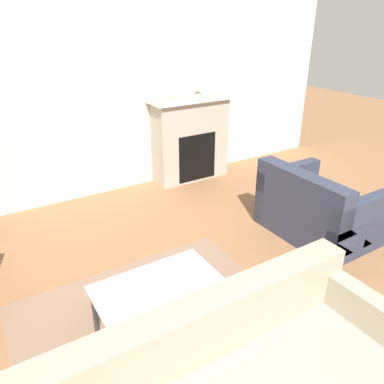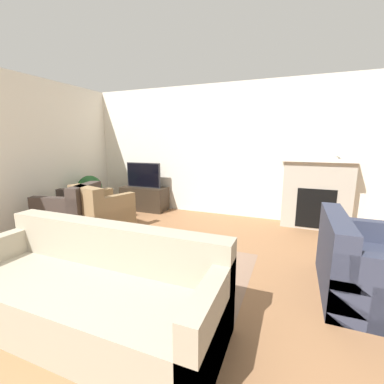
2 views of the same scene
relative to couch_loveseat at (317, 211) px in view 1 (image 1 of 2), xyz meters
The scene contains 6 objects.
wall_back 3.45m from the couch_loveseat, 132.75° to the left, with size 8.92×0.06×2.70m.
area_rug 2.26m from the couch_loveseat, behind, with size 2.17×1.77×0.00m.
fireplace 2.24m from the couch_loveseat, 99.47° to the left, with size 1.25×0.45×1.26m.
couch_loveseat is the anchor object (origin of this frame).
coffee_table 2.26m from the couch_loveseat, behind, with size 0.97×0.57×0.45m.
mantel_clock 2.44m from the couch_loveseat, 93.96° to the left, with size 0.21×0.07×0.24m.
Camera 1 is at (-0.97, -0.05, 2.30)m, focal length 35.00 mm.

